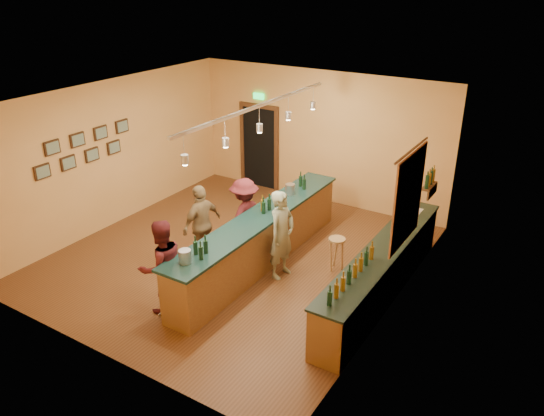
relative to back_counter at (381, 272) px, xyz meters
The scene contains 18 objects.
floor 3.01m from the back_counter, behind, with size 7.00×7.00×0.00m, color #553018.
ceiling 4.03m from the back_counter, behind, with size 6.50×7.00×0.02m, color silver.
wall_back 4.59m from the back_counter, 131.80° to the left, with size 6.50×0.02×3.20m, color #D99D51.
wall_front 4.86m from the back_counter, 128.91° to the right, with size 6.50×0.02×3.20m, color #D99D51.
wall_left 6.32m from the back_counter, behind, with size 0.02×7.00×3.20m, color #D99D51.
wall_right 1.16m from the back_counter, 32.52° to the right, with size 0.02×7.00×3.20m, color #D99D51.
doorway 5.75m from the back_counter, 144.79° to the left, with size 1.15×0.09×2.48m.
tapestry 1.41m from the back_counter, 40.29° to the left, with size 0.03×1.40×1.60m, color maroon.
bottle_shelf 2.10m from the back_counter, 83.32° to the left, with size 0.17×0.55×0.54m.
picture_grid 6.42m from the back_counter, behind, with size 0.06×2.20×0.70m, color #382111, non-canonical shape.
back_counter is the anchor object (origin of this frame).
tasting_bar 2.40m from the back_counter, behind, with size 0.73×5.10×1.38m.
pendant_track 3.46m from the back_counter, behind, with size 0.11×4.60×0.50m.
bartender 1.90m from the back_counter, behind, with size 0.62×0.41×1.70m, color gray.
customer_a 3.75m from the back_counter, 141.91° to the right, with size 0.80×0.62×1.65m, color #59191E.
customer_b 3.50m from the back_counter, 169.29° to the right, with size 0.94×0.39×1.60m, color #997A51.
customer_c 2.95m from the back_counter, behind, with size 1.02×0.59×1.58m, color #59191E.
bar_stool 1.13m from the back_counter, 158.34° to the left, with size 0.32×0.32×0.66m.
Camera 1 is at (5.55, -7.56, 5.28)m, focal length 35.00 mm.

